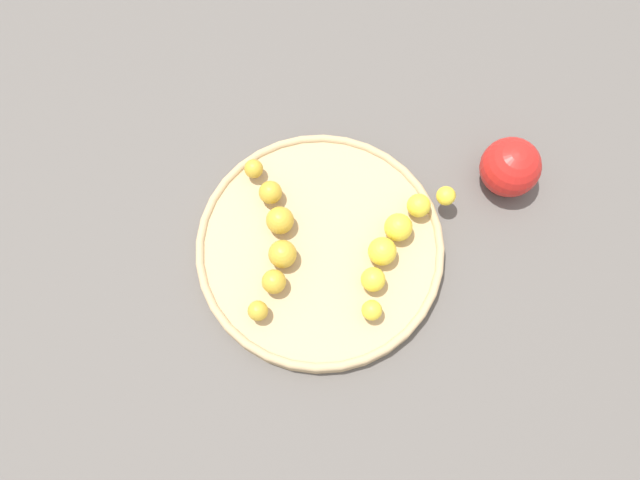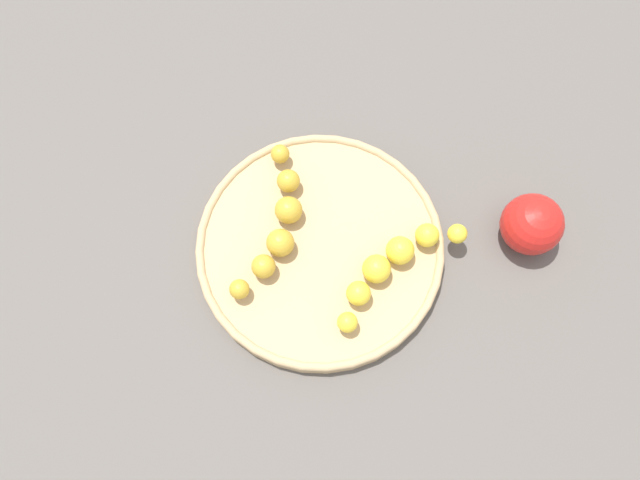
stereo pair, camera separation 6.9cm
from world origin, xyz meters
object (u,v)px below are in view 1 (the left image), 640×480
banana_yellow (396,243)px  fruit_bowl (320,247)px  apple_red (510,167)px  banana_spotted (274,236)px

banana_yellow → fruit_bowl: bearing=32.3°
apple_red → fruit_bowl: bearing=91.6°
fruit_bowl → apple_red: bearing=-88.4°
banana_yellow → apple_red: apple_red is taller
fruit_bowl → banana_yellow: 0.09m
banana_yellow → apple_red: 0.17m
banana_spotted → apple_red: 0.29m
banana_yellow → apple_red: (0.04, -0.16, 0.00)m
fruit_bowl → banana_spotted: banana_spotted is taller
banana_yellow → banana_spotted: bearing=30.5°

